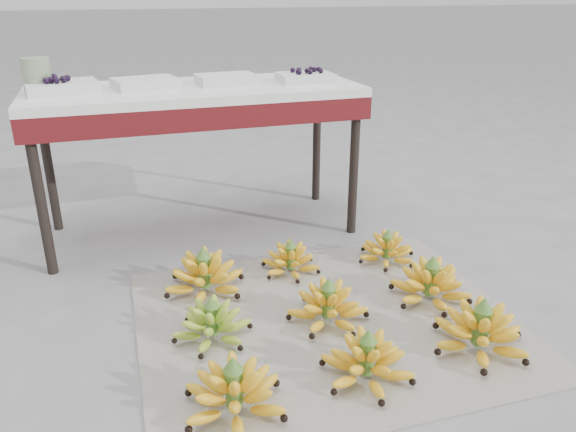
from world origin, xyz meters
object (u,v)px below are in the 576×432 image
object	(u,v)px
bunch_front_center	(367,361)
tray_left	(146,83)
bunch_mid_left	(212,324)
newspaper_mat	(327,321)
tray_far_left	(61,87)
bunch_front_left	(234,393)
bunch_mid_right	(430,284)
tray_right	(227,79)
bunch_mid_center	(328,306)
tray_far_right	(305,77)
vendor_table	(196,104)
bunch_back_left	(205,276)
bunch_back_right	(387,250)
glass_jar	(37,76)
bunch_front_right	(480,332)
bunch_back_center	(290,261)

from	to	relation	value
bunch_front_center	tray_left	bearing A→B (deg)	96.11
bunch_front_center	bunch_mid_left	xyz separation A→B (m)	(-0.38, 0.33, -0.00)
newspaper_mat	tray_left	size ratio (longest dim) A/B	4.39
tray_far_left	bunch_front_left	bearing A→B (deg)	-72.69
bunch_front_left	bunch_mid_right	world-z (taller)	same
bunch_front_center	tray_right	bearing A→B (deg)	81.09
bunch_mid_center	tray_right	bearing A→B (deg)	78.94
tray_far_right	vendor_table	bearing A→B (deg)	176.32
bunch_front_center	bunch_back_left	size ratio (longest dim) A/B	1.09
tray_right	tray_far_right	distance (m)	0.35
bunch_back_right	tray_far_left	world-z (taller)	tray_far_left
bunch_mid_right	bunch_back_left	xyz separation A→B (m)	(-0.76, 0.31, 0.00)
bunch_back_left	tray_far_right	world-z (taller)	tray_far_right
newspaper_mat	tray_far_left	world-z (taller)	tray_far_left
bunch_front_center	glass_jar	xyz separation A→B (m)	(-0.86, 1.25, 0.67)
bunch_front_center	bunch_front_right	bearing A→B (deg)	-11.38
bunch_front_center	bunch_mid_right	distance (m)	0.53
bunch_mid_center	bunch_back_center	bearing A→B (deg)	72.88
newspaper_mat	vendor_table	distance (m)	1.11
newspaper_mat	glass_jar	world-z (taller)	glass_jar
newspaper_mat	tray_far_right	distance (m)	1.13
bunch_front_right	bunch_back_right	world-z (taller)	bunch_front_right
bunch_mid_right	tray_far_left	size ratio (longest dim) A/B	1.06
bunch_front_left	vendor_table	distance (m)	1.35
vendor_table	tray_right	distance (m)	0.17
bunch_back_right	tray_far_left	distance (m)	1.46
newspaper_mat	bunch_back_center	world-z (taller)	bunch_back_center
vendor_table	bunch_front_center	bearing A→B (deg)	-78.28
bunch_front_right	bunch_mid_left	world-z (taller)	bunch_front_right
bunch_mid_center	vendor_table	size ratio (longest dim) A/B	0.25
bunch_back_left	vendor_table	bearing A→B (deg)	80.35
bunch_front_left	tray_far_right	size ratio (longest dim) A/B	1.43
tray_far_left	tray_left	world-z (taller)	tray_far_left
bunch_back_center	bunch_front_right	bearing A→B (deg)	-76.70
newspaper_mat	bunch_back_center	xyz separation A→B (m)	(-0.01, 0.37, 0.05)
newspaper_mat	tray_far_left	size ratio (longest dim) A/B	4.21
tray_far_left	glass_jar	xyz separation A→B (m)	(-0.09, 0.02, 0.04)
bunch_mid_right	tray_left	xyz separation A→B (m)	(-0.86, 0.91, 0.62)
newspaper_mat	bunch_front_right	distance (m)	0.49
bunch_back_left	glass_jar	xyz separation A→B (m)	(-0.51, 0.61, 0.66)
bunch_back_center	bunch_front_left	bearing A→B (deg)	-136.22
bunch_front_left	bunch_mid_right	bearing A→B (deg)	10.43
newspaper_mat	tray_far_right	bearing A→B (deg)	75.41
bunch_back_right	tray_left	bearing A→B (deg)	145.93
newspaper_mat	bunch_back_left	bearing A→B (deg)	137.26
bunch_mid_right	tray_far_left	bearing A→B (deg)	136.96
bunch_front_right	bunch_mid_left	bearing A→B (deg)	173.39
bunch_mid_right	vendor_table	world-z (taller)	vendor_table
tray_left	tray_far_left	bearing A→B (deg)	-177.58
bunch_front_left	tray_right	distance (m)	1.43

